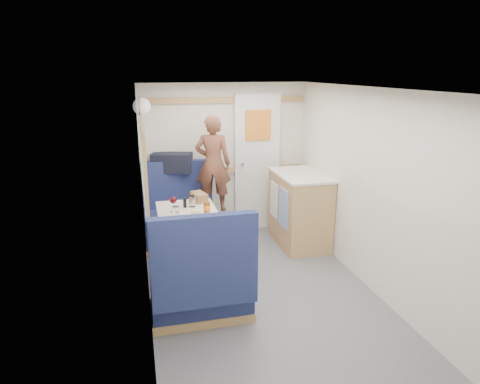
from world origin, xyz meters
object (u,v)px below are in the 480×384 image
object	(u,v)px
beer_glass	(207,207)
dinette_table	(188,226)
person	(213,164)
tray	(209,219)
bread_loaf	(199,197)
cheese_block	(196,212)
orange_fruit	(207,209)
tumbler_right	(192,201)
pepper_grinder	(185,203)
duffel_bag	(172,163)
bench_near	(202,288)
tumbler_left	(176,212)
dome_light	(142,106)
bench_far	(181,222)
galley_counter	(299,209)
wine_glass	(173,201)

from	to	relation	value
beer_glass	dinette_table	bearing A→B (deg)	165.13
person	tray	size ratio (longest dim) A/B	3.33
bread_loaf	cheese_block	bearing A→B (deg)	-102.76
cheese_block	beer_glass	world-z (taller)	beer_glass
orange_fruit	tumbler_right	size ratio (longest dim) A/B	0.55
orange_fruit	cheese_block	world-z (taller)	orange_fruit
pepper_grinder	duffel_bag	bearing A→B (deg)	92.66
bench_near	person	size ratio (longest dim) A/B	0.88
person	tumbler_left	distance (m)	1.15
orange_fruit	tray	bearing A→B (deg)	-94.95
dinette_table	bread_loaf	distance (m)	0.44
dome_light	bench_far	bearing A→B (deg)	2.12
orange_fruit	tumbler_left	world-z (taller)	tumbler_left
dinette_table	person	bearing A→B (deg)	62.74
dinette_table	duffel_bag	distance (m)	1.21
bread_loaf	galley_counter	bearing A→B (deg)	8.51
bench_far	tumbler_left	bearing A→B (deg)	-97.66
galley_counter	dome_light	bearing A→B (deg)	170.82
galley_counter	orange_fruit	bearing A→B (deg)	-153.49
galley_counter	tumbler_left	bearing A→B (deg)	-156.18
wine_glass	tumbler_left	world-z (taller)	wine_glass
galley_counter	bread_loaf	xyz separation A→B (m)	(-1.30, -0.19, 0.30)
dinette_table	galley_counter	size ratio (longest dim) A/B	1.00
tumbler_right	wine_glass	bearing A→B (deg)	-148.68
tray	tumbler_right	world-z (taller)	tumbler_right
bench_far	cheese_block	distance (m)	1.08
dinette_table	tray	distance (m)	0.38
dome_light	beer_glass	world-z (taller)	dome_light
dinette_table	cheese_block	world-z (taller)	cheese_block
wine_glass	pepper_grinder	size ratio (longest dim) A/B	1.62
dinette_table	beer_glass	world-z (taller)	beer_glass
person	bread_loaf	size ratio (longest dim) A/B	5.06
tray	galley_counter	bearing A→B (deg)	33.37
person	cheese_block	world-z (taller)	person
cheese_block	bench_near	bearing A→B (deg)	-95.06
tray	bread_loaf	distance (m)	0.66
bench_far	person	world-z (taller)	person
cheese_block	tumbler_left	size ratio (longest dim) A/B	0.79
bench_far	person	size ratio (longest dim) A/B	0.88
duffel_bag	bread_loaf	distance (m)	0.84
person	tumbler_left	world-z (taller)	person
tray	cheese_block	size ratio (longest dim) A/B	3.70
dinette_table	bench_far	world-z (taller)	bench_far
wine_glass	bench_near	bearing A→B (deg)	-80.92
duffel_bag	wine_glass	bearing A→B (deg)	-78.02
dome_light	pepper_grinder	world-z (taller)	dome_light
bench_far	bench_near	bearing A→B (deg)	-90.00
bench_far	bread_loaf	xyz separation A→B (m)	(0.17, -0.51, 0.47)
bench_far	pepper_grinder	world-z (taller)	bench_far
bench_near	cheese_block	distance (m)	0.88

